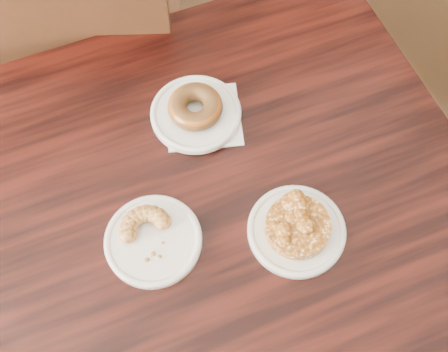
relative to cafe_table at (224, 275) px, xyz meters
name	(u,v)px	position (x,y,z in m)	size (l,w,h in m)	color
floor	(311,286)	(0.28, -0.04, -0.38)	(5.00, 5.00, 0.00)	black
cafe_table	(224,275)	(0.00, 0.00, 0.00)	(0.97, 0.97, 0.75)	black
chair_far	(101,49)	(-0.06, 0.71, 0.08)	(0.48, 0.48, 0.90)	black
napkin	(203,117)	(0.05, 0.21, 0.38)	(0.15, 0.15, 0.00)	white
plate_donut	(196,114)	(0.03, 0.21, 0.38)	(0.18, 0.18, 0.01)	white
plate_cruller	(153,241)	(-0.13, 0.00, 0.38)	(0.17, 0.17, 0.01)	white
plate_fritter	(296,231)	(0.10, -0.08, 0.38)	(0.17, 0.17, 0.01)	white
glazed_donut	(195,107)	(0.03, 0.21, 0.41)	(0.11, 0.11, 0.04)	brown
apple_fritter	(298,226)	(0.10, -0.08, 0.41)	(0.15, 0.15, 0.04)	#4F2808
cruller_fragment	(152,237)	(-0.13, 0.00, 0.40)	(0.11, 0.11, 0.03)	#5A3912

